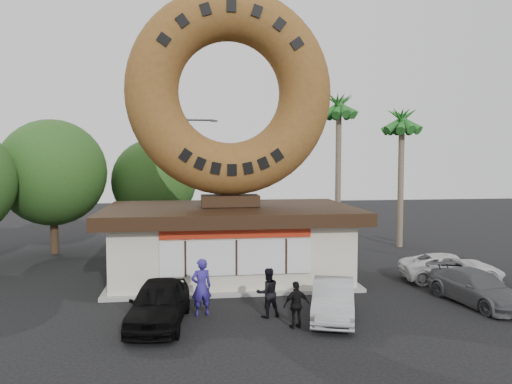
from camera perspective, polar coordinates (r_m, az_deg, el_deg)
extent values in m
plane|color=black|center=(17.49, -1.32, -14.38)|extent=(90.00, 90.00, 0.00)
cube|color=beige|center=(22.92, -2.98, -6.09)|extent=(10.00, 6.00, 3.00)
cube|color=#999993|center=(23.21, -2.97, -9.55)|extent=(10.60, 6.60, 0.15)
cube|color=#3F3F3F|center=(22.70, -2.99, -2.23)|extent=(10.00, 6.00, 0.10)
cube|color=black|center=(22.71, -2.99, -2.36)|extent=(11.20, 7.20, 0.55)
cube|color=silver|center=(19.93, -2.27, -7.48)|extent=(6.00, 0.12, 1.40)
cube|color=#B1260F|center=(19.73, -2.27, -4.64)|extent=(6.00, 0.10, 0.45)
cube|color=black|center=(22.65, -3.00, -0.98)|extent=(2.60, 1.40, 0.50)
torus|color=brown|center=(22.75, -3.04, 11.31)|extent=(9.22, 2.35, 9.22)
cylinder|color=#473321|center=(30.73, -22.08, -3.52)|extent=(0.44, 0.44, 3.30)
sphere|color=#284B1B|center=(30.50, -22.23, 2.08)|extent=(6.00, 6.00, 6.00)
cylinder|color=#473321|center=(31.84, -11.51, -3.45)|extent=(0.44, 0.44, 2.86)
sphere|color=#284B1B|center=(31.61, -11.57, 1.23)|extent=(5.20, 5.20, 5.20)
cylinder|color=#726651|center=(31.90, 9.37, 2.13)|extent=(0.36, 0.36, 9.00)
cylinder|color=#726651|center=(31.74, 16.21, 1.11)|extent=(0.36, 0.36, 8.00)
cylinder|color=#59595E|center=(32.53, -7.94, 1.30)|extent=(0.18, 0.18, 8.00)
cylinder|color=#59595E|center=(32.59, -6.40, 8.17)|extent=(1.80, 0.12, 0.12)
cube|color=#59595E|center=(32.62, -4.81, 8.09)|extent=(0.45, 0.20, 0.12)
imported|color=navy|center=(17.73, -6.27, -10.75)|extent=(0.83, 0.65, 2.01)
imported|color=black|center=(17.53, 1.35, -11.42)|extent=(0.95, 0.81, 1.71)
imported|color=black|center=(16.51, 4.64, -12.72)|extent=(0.96, 0.57, 1.53)
imported|color=black|center=(17.10, -11.04, -12.31)|extent=(2.20, 4.47, 1.46)
imported|color=#9D9EA2|center=(17.68, 8.82, -12.03)|extent=(2.46, 4.15, 1.29)
imported|color=#4E5053|center=(20.80, 23.90, -9.96)|extent=(2.44, 4.49, 1.24)
imported|color=silver|center=(23.97, 21.43, -8.08)|extent=(4.67, 2.70, 1.22)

